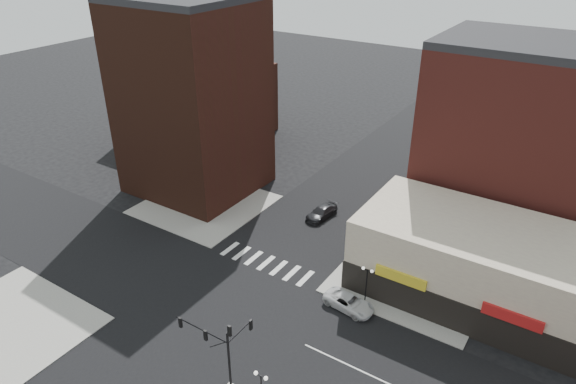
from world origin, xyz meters
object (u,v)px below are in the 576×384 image
Objects in this scene: street_lamp_ne at (367,277)px; white_suv at (349,303)px; dark_sedan_north at (322,212)px; street_lamp_se_a at (261,384)px; traffic_signal at (222,345)px.

white_suv is (-1.00, -1.50, -2.58)m from street_lamp_ne.
street_lamp_ne reaches higher than dark_sedan_north.
street_lamp_se_a is 1.00× the size of street_lamp_ne.
dark_sedan_north reaches higher than white_suv.
street_lamp_ne is 3.15m from white_suv.
traffic_signal is 15.42m from white_suv.
dark_sedan_north is at bearing 134.31° from street_lamp_ne.
dark_sedan_north is at bearing 104.25° from traffic_signal.
traffic_signal is at bearing 177.43° from street_lamp_se_a.
street_lamp_se_a and street_lamp_ne have the same top height.
street_lamp_se_a is 16.03m from street_lamp_ne.
street_lamp_ne is (4.76, 15.83, -1.67)m from traffic_signal.
traffic_signal is 29.19m from dark_sedan_north.
white_suv is at bearing -123.65° from street_lamp_ne.
street_lamp_ne is at bearing -38.57° from dark_sedan_north.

